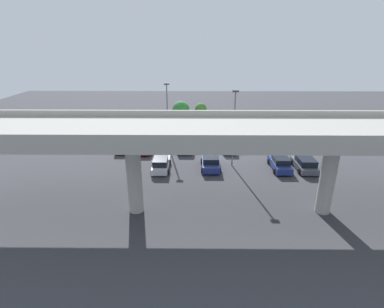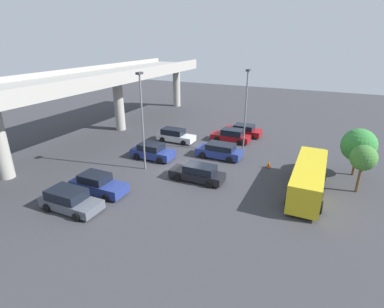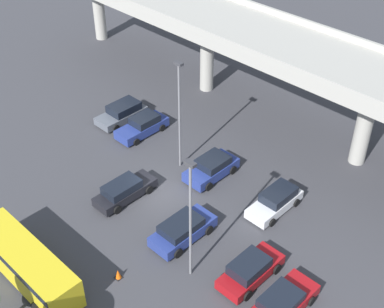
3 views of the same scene
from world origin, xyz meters
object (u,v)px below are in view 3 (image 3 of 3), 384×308
at_px(parked_car_2, 124,190).
at_px(traffic_cone, 118,274).
at_px(parked_car_4, 183,230).
at_px(parked_car_3, 212,168).
at_px(shuttle_bus, 26,262).
at_px(lamp_post_near_aisle, 179,109).
at_px(lamp_post_mid_lot, 190,214).
at_px(parked_car_5, 276,201).
at_px(parked_car_0, 122,113).
at_px(parked_car_1, 143,126).
at_px(parked_car_6, 250,270).
at_px(parked_car_7, 282,303).

bearing_deg(parked_car_2, traffic_cone, -132.88).
relative_size(parked_car_4, traffic_cone, 6.73).
xyz_separation_m(parked_car_3, shuttle_bus, (-1.14, -15.35, 0.73)).
relative_size(parked_car_3, lamp_post_near_aisle, 0.49).
bearing_deg(lamp_post_near_aisle, parked_car_4, -43.30).
bearing_deg(shuttle_bus, lamp_post_mid_lot, -133.16).
xyz_separation_m(parked_car_3, lamp_post_mid_lot, (5.69, -8.07, 4.37)).
relative_size(parked_car_3, parked_car_4, 0.94).
height_order(parked_car_2, parked_car_5, parked_car_5).
relative_size(parked_car_2, traffic_cone, 6.92).
distance_m(lamp_post_mid_lot, traffic_cone, 6.59).
relative_size(parked_car_2, lamp_post_mid_lot, 0.55).
relative_size(parked_car_0, parked_car_5, 1.01).
bearing_deg(shuttle_bus, traffic_cone, -135.03).
xyz_separation_m(parked_car_1, shuttle_bus, (7.01, -15.46, 0.76)).
distance_m(parked_car_2, lamp_post_near_aisle, 7.19).
height_order(parked_car_0, parked_car_3, parked_car_3).
xyz_separation_m(parked_car_5, lamp_post_mid_lot, (-0.13, -8.49, 4.40)).
relative_size(parked_car_4, parked_car_5, 1.03).
distance_m(parked_car_3, lamp_post_mid_lot, 10.80).
xyz_separation_m(parked_car_2, parked_car_4, (5.90, 0.13, 0.04)).
bearing_deg(parked_car_6, parked_car_1, 70.65).
distance_m(parked_car_4, parked_car_7, 8.30).
height_order(parked_car_4, shuttle_bus, shuttle_bus).
relative_size(parked_car_0, parked_car_3, 1.04).
bearing_deg(shuttle_bus, parked_car_3, -94.25).
distance_m(parked_car_7, traffic_cone, 10.12).
height_order(parked_car_6, shuttle_bus, shuttle_bus).
relative_size(parked_car_0, parked_car_1, 0.98).
height_order(parked_car_1, parked_car_3, parked_car_3).
relative_size(shuttle_bus, lamp_post_near_aisle, 0.96).
relative_size(parked_car_2, parked_car_4, 1.03).
xyz_separation_m(parked_car_5, traffic_cone, (-3.08, -11.90, -0.40)).
distance_m(parked_car_0, parked_car_4, 15.57).
height_order(parked_car_2, shuttle_bus, shuttle_bus).
distance_m(parked_car_5, traffic_cone, 12.30).
bearing_deg(lamp_post_mid_lot, parked_car_2, 168.70).
bearing_deg(traffic_cone, lamp_post_mid_lot, 49.12).
relative_size(parked_car_1, traffic_cone, 6.74).
bearing_deg(parked_car_1, traffic_cone, 43.19).
bearing_deg(parked_car_3, parked_car_0, -91.22).
bearing_deg(parked_car_1, parked_car_0, -92.46).
height_order(parked_car_5, lamp_post_near_aisle, lamp_post_near_aisle).
height_order(parked_car_3, parked_car_6, parked_car_3).
bearing_deg(parked_car_2, lamp_post_mid_lot, -101.30).
bearing_deg(parked_car_7, lamp_post_near_aisle, 68.53).
distance_m(parked_car_0, shuttle_bus, 18.46).
bearing_deg(parked_car_2, parked_car_0, 51.28).
bearing_deg(parked_car_0, parked_car_1, 87.54).
xyz_separation_m(parked_car_0, lamp_post_mid_lot, (16.69, -8.30, 4.40)).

